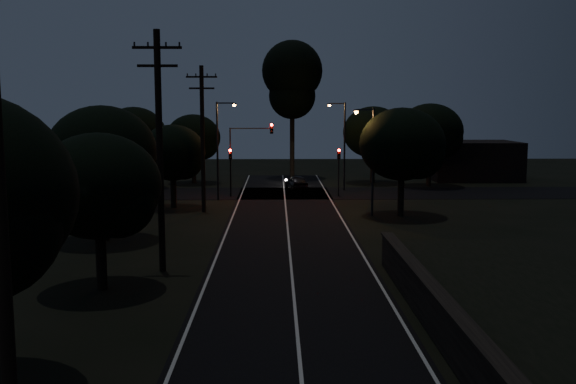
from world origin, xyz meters
name	(u,v)px	position (x,y,z in m)	size (l,w,h in m)	color
road_surface	(286,213)	(0.00, 31.12, 0.01)	(60.00, 70.00, 0.03)	black
retaining_wall	(574,355)	(7.74, 3.00, 0.62)	(6.93, 26.00, 1.60)	black
utility_pole_mid	(160,148)	(-6.00, 15.00, 5.74)	(2.20, 0.30, 11.00)	black
utility_pole_far	(203,136)	(-6.00, 32.00, 5.48)	(2.20, 0.30, 10.50)	black
tree_left_b	(102,189)	(-7.82, 11.90, 4.25)	(5.15, 5.15, 6.55)	black
tree_left_c	(106,154)	(-10.28, 21.88, 4.96)	(6.08, 6.08, 7.68)	black
tree_left_d	(175,154)	(-8.32, 33.90, 4.07)	(4.96, 4.96, 6.29)	black
tree_far_nw	(195,139)	(-8.81, 49.89, 4.45)	(5.43, 5.43, 6.88)	black
tree_far_w	(136,136)	(-13.79, 45.88, 4.95)	(5.97, 5.97, 7.61)	black
tree_far_ne	(375,133)	(9.21, 49.88, 4.96)	(6.06, 6.06, 7.67)	black
tree_far_e	(433,133)	(14.22, 46.87, 5.15)	(6.26, 6.26, 7.94)	black
tree_right_a	(405,146)	(8.21, 29.88, 4.90)	(5.94, 5.94, 7.55)	black
tall_pine	(292,79)	(1.00, 55.00, 10.56)	(6.44, 6.44, 14.64)	black
building_left	(89,160)	(-20.00, 52.00, 2.20)	(10.00, 8.00, 4.40)	black
building_right	(472,160)	(20.00, 53.00, 2.00)	(9.00, 7.00, 4.00)	black
signal_left	(230,163)	(-4.60, 39.99, 2.84)	(0.28, 0.35, 4.10)	black
signal_right	(339,163)	(4.60, 39.99, 2.84)	(0.28, 0.35, 4.10)	black
signal_mast	(250,146)	(-2.91, 39.99, 4.34)	(3.70, 0.35, 6.25)	black
streetlight_a	(220,144)	(-5.31, 38.00, 4.64)	(1.66, 0.26, 8.00)	black
streetlight_b	(342,140)	(5.31, 44.00, 4.64)	(1.66, 0.26, 8.00)	black
streetlight_c	(371,154)	(5.83, 30.00, 4.35)	(1.46, 0.26, 7.50)	black
car	(296,182)	(1.16, 44.77, 0.66)	(1.56, 3.88, 1.32)	black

